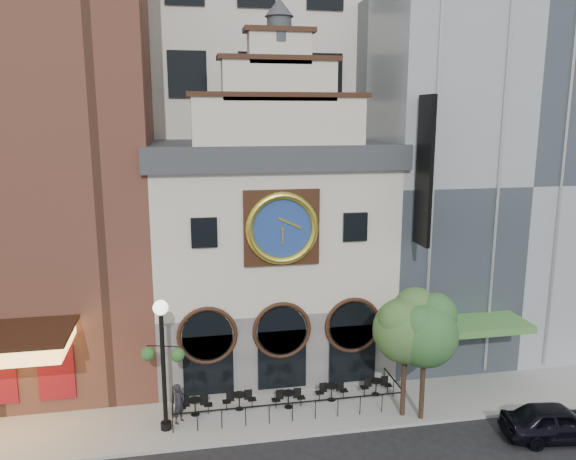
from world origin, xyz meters
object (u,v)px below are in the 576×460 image
Objects in this scene: bistro_0 at (195,406)px; pedestrian at (179,403)px; tree_left at (426,329)px; lamppost at (163,351)px; tree_right at (407,325)px; bistro_3 at (332,391)px; car_right at (557,422)px; bistro_4 at (376,386)px; bistro_2 at (288,398)px; bistro_1 at (239,400)px.

pedestrian is at bearing -144.54° from bistro_0.
bistro_0 is 11.08m from tree_left.
pedestrian reaches higher than bistro_0.
lamppost is 1.00× the size of tree_right.
bistro_3 is at bearing -45.65° from pedestrian.
lamppost is at bearing 85.19° from car_right.
tree_right is at bearing -10.23° from bistro_0.
bistro_4 is 9.59m from pedestrian.
bistro_2 is 11.80m from car_right.
bistro_0 is 4.36m from bistro_2.
bistro_3 is at bearing 147.85° from tree_left.
bistro_1 and bistro_3 have the same top height.
car_right is at bearing -26.81° from tree_right.
bistro_1 is at bearing 173.30° from bistro_2.
bistro_2 and bistro_3 have the same top height.
bistro_2 is 0.34× the size of car_right.
bistro_3 is 9.96m from car_right.
lamppost is at bearing -171.68° from bistro_2.
bistro_3 is at bearing 68.92° from car_right.
bistro_2 is at bearing -46.73° from pedestrian.
bistro_4 is 0.26× the size of tree_right.
tree_left is at bearing -60.87° from bistro_4.
bistro_3 is (6.54, 0.15, 0.00)m from bistro_0.
pedestrian is 0.32× the size of tree_left.
car_right is 0.78× the size of tree_right.
pedestrian is 2.86m from lamppost.
lamppost is (-5.65, -0.83, 3.22)m from bistro_2.
bistro_0 is at bearing -176.40° from bistro_1.
bistro_1 is 9.25m from tree_left.
bistro_1 and bistro_2 have the same top height.
bistro_3 is 5.22m from tree_right.
bistro_2 is (2.30, -0.27, 0.00)m from bistro_1.
pedestrian is at bearing -175.35° from bistro_4.
car_right is at bearing -37.40° from bistro_4.
lamppost is at bearing -161.87° from bistro_1.
bistro_1 is at bearing 164.41° from tree_left.
car_right is 16.51m from pedestrian.
tree_right is at bearing -13.93° from bistro_1.
bistro_4 is (4.48, 0.41, 0.00)m from bistro_2.
bistro_0 is 0.34× the size of car_right.
bistro_2 is 1.00× the size of bistro_4.
car_right is (6.43, -4.91, 0.18)m from bistro_4.
tree_right reaches higher than pedestrian.
tree_left is (8.13, -2.27, 3.80)m from bistro_1.
tree_right reaches higher than bistro_2.
bistro_2 is 1.00× the size of bistro_3.
tree_left is (3.64, -2.29, 3.80)m from bistro_3.
car_right is 6.72m from tree_left.
bistro_1 is 0.27× the size of lamppost.
bistro_3 is 0.27× the size of lamppost.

